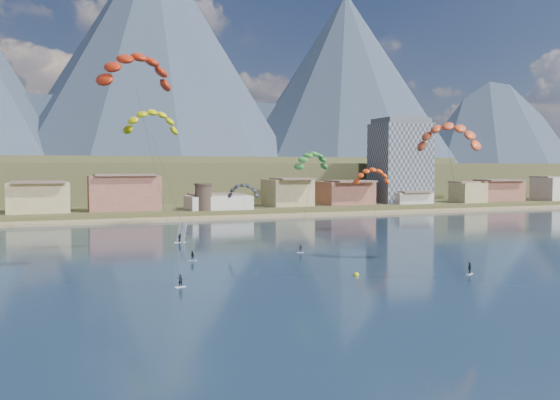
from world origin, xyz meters
The scene contains 16 objects.
ground centered at (0.00, 0.00, 0.00)m, with size 2400.00×2400.00×0.00m, color black.
beach centered at (0.00, 106.00, 0.25)m, with size 2200.00×12.00×0.90m.
land centered at (0.00, 560.00, 0.00)m, with size 2200.00×900.00×4.00m.
foothills centered at (22.39, 232.47, 9.08)m, with size 940.00×210.00×18.00m.
mountain_ridge centered at (-14.60, 823.65, 150.31)m, with size 2060.00×480.00×400.00m.
town centered at (-40.00, 122.00, 8.00)m, with size 400.00×24.00×12.00m.
apartment_tower centered at (85.00, 128.00, 17.82)m, with size 20.00×16.00×32.00m.
watchtower centered at (5.00, 114.00, 6.37)m, with size 5.82×5.82×8.60m.
kitesurfer_red centered at (-26.44, 22.08, 30.95)m, with size 12.81×16.77×34.35m.
kitesurfer_yellow centered at (-20.99, 44.48, 24.97)m, with size 11.03×16.61×28.84m.
kitesurfer_orange centered at (25.00, 16.75, 21.83)m, with size 11.71×18.77×25.95m.
kitesurfer_green centered at (10.88, 42.64, 17.63)m, with size 11.59×12.92×20.90m.
distant_kite_dark centered at (4.63, 69.80, 10.67)m, with size 8.71×6.92×13.95m.
distant_kite_orange centered at (35.62, 61.95, 14.20)m, with size 10.24×6.70×17.49m.
windsurfer centered at (-13.63, 55.37, 1.33)m, with size 2.42×2.65×4.18m.
buoy centered at (3.42, 8.94, 0.13)m, with size 0.78×0.78×0.78m.
Camera 1 is at (-37.43, -68.13, 16.34)m, focal length 38.02 mm.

